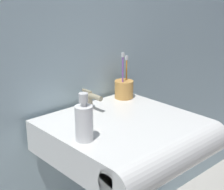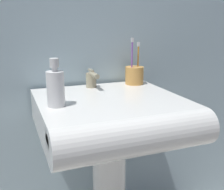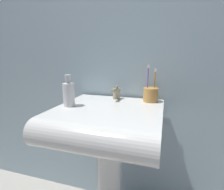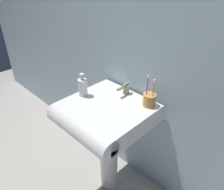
# 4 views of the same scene
# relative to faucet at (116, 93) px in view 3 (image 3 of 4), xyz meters

# --- Properties ---
(wall_back) EXTENTS (5.00, 0.05, 2.40)m
(wall_back) POSITION_rel_faucet_xyz_m (0.01, 0.11, 0.33)
(wall_back) COLOR #9EB7C1
(wall_back) RESTS_ON ground
(sink_pedestal) EXTENTS (0.14, 0.14, 0.70)m
(sink_pedestal) POSITION_rel_faucet_xyz_m (0.01, -0.19, -0.52)
(sink_pedestal) COLOR white
(sink_pedestal) RESTS_ON ground
(sink_basin) EXTENTS (0.57, 0.58, 0.13)m
(sink_basin) POSITION_rel_faucet_xyz_m (0.01, -0.24, -0.11)
(sink_basin) COLOR white
(sink_basin) RESTS_ON sink_pedestal
(faucet) EXTENTS (0.05, 0.12, 0.08)m
(faucet) POSITION_rel_faucet_xyz_m (0.00, 0.00, 0.00)
(faucet) COLOR tan
(faucet) RESTS_ON sink_basin
(toothbrush_cup) EXTENTS (0.09, 0.09, 0.22)m
(toothbrush_cup) POSITION_rel_faucet_xyz_m (0.22, 0.00, 0.00)
(toothbrush_cup) COLOR #D19347
(toothbrush_cup) RESTS_ON sink_basin
(soap_bottle) EXTENTS (0.06, 0.06, 0.17)m
(soap_bottle) POSITION_rel_faucet_xyz_m (-0.21, -0.23, 0.03)
(soap_bottle) COLOR white
(soap_bottle) RESTS_ON sink_basin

